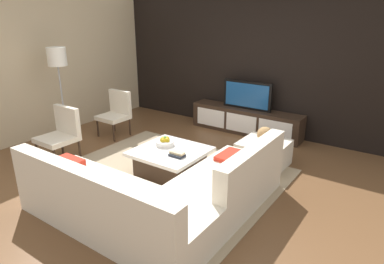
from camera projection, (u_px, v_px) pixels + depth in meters
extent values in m
plane|color=brown|center=(172.00, 177.00, 4.95)|extent=(14.00, 14.00, 0.00)
cube|color=black|center=(256.00, 61.00, 6.58)|extent=(6.40, 0.12, 2.80)
cube|color=#C6B28E|center=(44.00, 62.00, 6.37)|extent=(0.12, 5.20, 2.80)
cube|color=tan|center=(166.00, 175.00, 5.01)|extent=(3.20, 2.63, 0.01)
cube|color=#332319|center=(246.00, 121.00, 6.73)|extent=(2.26, 0.42, 0.50)
cube|color=white|center=(211.00, 118.00, 6.93)|extent=(0.64, 0.01, 0.35)
cube|color=white|center=(241.00, 124.00, 6.56)|extent=(0.64, 0.01, 0.35)
cube|color=white|center=(275.00, 130.00, 6.19)|extent=(0.64, 0.01, 0.35)
cube|color=black|center=(247.00, 95.00, 6.55)|extent=(1.00, 0.05, 0.55)
cube|color=#194C8C|center=(247.00, 95.00, 6.53)|extent=(0.90, 0.01, 0.46)
cube|color=beige|center=(114.00, 209.00, 3.77)|extent=(2.40, 0.85, 0.42)
cube|color=beige|center=(86.00, 189.00, 3.37)|extent=(2.40, 0.18, 0.39)
cube|color=beige|center=(226.00, 186.00, 4.27)|extent=(0.85, 1.53, 0.42)
cube|color=beige|center=(253.00, 163.00, 3.95)|extent=(0.18, 1.53, 0.39)
cube|color=red|center=(70.00, 167.00, 4.05)|extent=(0.36, 0.20, 0.22)
cube|color=red|center=(241.00, 158.00, 4.49)|extent=(0.60, 0.44, 0.06)
cube|color=#332319|center=(170.00, 163.00, 5.03)|extent=(0.80, 0.77, 0.33)
cube|color=white|center=(170.00, 151.00, 4.97)|extent=(0.99, 0.97, 0.05)
cylinder|color=#332319|center=(37.00, 151.00, 5.40)|extent=(0.04, 0.04, 0.38)
cylinder|color=#332319|center=(55.00, 158.00, 5.14)|extent=(0.04, 0.04, 0.38)
cylinder|color=#332319|center=(62.00, 143.00, 5.75)|extent=(0.04, 0.04, 0.38)
cylinder|color=#332319|center=(80.00, 149.00, 5.49)|extent=(0.04, 0.04, 0.38)
cube|color=beige|center=(57.00, 139.00, 5.38)|extent=(0.56, 0.54, 0.08)
cube|color=beige|center=(67.00, 120.00, 5.47)|extent=(0.56, 0.08, 0.45)
cylinder|color=#A5A5AA|center=(68.00, 140.00, 6.39)|extent=(0.28, 0.28, 0.02)
cylinder|color=#A5A5AA|center=(63.00, 104.00, 6.16)|extent=(0.03, 0.03, 1.38)
cylinder|color=white|center=(57.00, 56.00, 5.88)|extent=(0.33, 0.33, 0.32)
cube|color=beige|center=(263.00, 154.00, 5.28)|extent=(0.70, 0.70, 0.40)
cylinder|color=silver|center=(165.00, 143.00, 5.12)|extent=(0.28, 0.28, 0.07)
sphere|color=gold|center=(167.00, 140.00, 5.09)|extent=(0.08, 0.08, 0.08)
sphere|color=gold|center=(167.00, 139.00, 5.14)|extent=(0.09, 0.09, 0.09)
sphere|color=#4C8C33|center=(164.00, 139.00, 5.12)|extent=(0.10, 0.10, 0.10)
sphere|color=gold|center=(163.00, 140.00, 5.10)|extent=(0.09, 0.09, 0.09)
sphere|color=gold|center=(163.00, 141.00, 5.07)|extent=(0.07, 0.07, 0.07)
cylinder|color=#332319|center=(98.00, 127.00, 6.53)|extent=(0.04, 0.04, 0.38)
cylinder|color=#332319|center=(114.00, 132.00, 6.29)|extent=(0.04, 0.04, 0.38)
cylinder|color=#332319|center=(114.00, 122.00, 6.85)|extent=(0.04, 0.04, 0.38)
cylinder|color=#332319|center=(130.00, 126.00, 6.61)|extent=(0.04, 0.04, 0.38)
cube|color=beige|center=(113.00, 117.00, 6.51)|extent=(0.53, 0.50, 0.08)
cube|color=beige|center=(120.00, 102.00, 6.58)|extent=(0.53, 0.08, 0.45)
sphere|color=#AD8451|center=(265.00, 134.00, 5.17)|extent=(0.24, 0.24, 0.24)
cube|color=#1E232D|center=(177.00, 155.00, 4.73)|extent=(0.22, 0.13, 0.03)
cube|color=#CCB78C|center=(177.00, 153.00, 4.73)|extent=(0.22, 0.10, 0.03)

